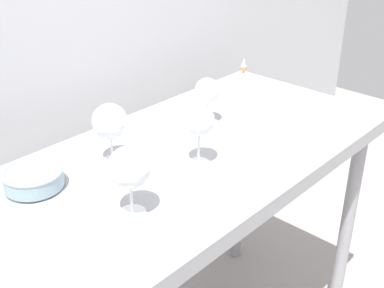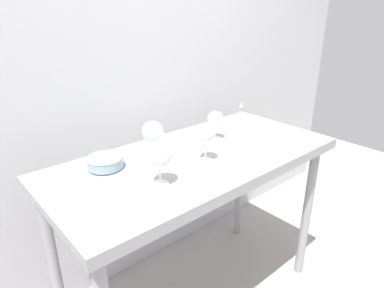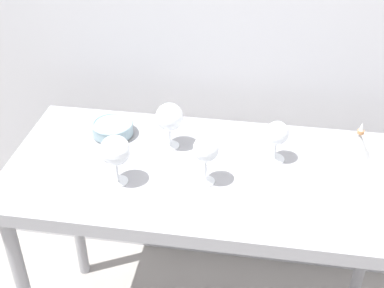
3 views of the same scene
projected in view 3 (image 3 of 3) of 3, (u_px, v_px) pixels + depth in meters
back_wall at (229, 5)px, 1.97m from camera, size 3.80×0.04×2.60m
steel_counter at (209, 194)px, 1.85m from camera, size 1.40×0.65×0.90m
wine_glass_far_left at (169, 118)px, 1.84m from camera, size 0.10×0.10×0.17m
wine_glass_near_left at (115, 151)px, 1.67m from camera, size 0.10×0.10×0.18m
wine_glass_far_right at (277, 134)px, 1.78m from camera, size 0.08×0.08×0.15m
wine_glass_near_center at (206, 150)px, 1.66m from camera, size 0.09×0.09×0.18m
tasting_sheet_upper at (223, 148)px, 1.90m from camera, size 0.24×0.28×0.00m
tasting_bowl at (113, 128)px, 1.95m from camera, size 0.16×0.16×0.05m
decanter_funnel at (358, 144)px, 1.84m from camera, size 0.10×0.10×0.13m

